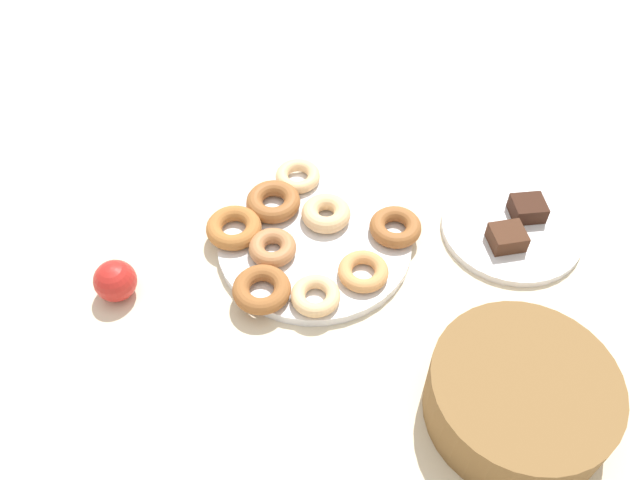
{
  "coord_description": "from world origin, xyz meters",
  "views": [
    {
      "loc": [
        0.21,
        0.67,
        0.84
      ],
      "look_at": [
        0.0,
        0.03,
        0.05
      ],
      "focal_mm": 36.0,
      "sensor_mm": 36.0,
      "label": 1
    }
  ],
  "objects_px": {
    "donut_plate": "(315,242)",
    "donut_4": "(273,248)",
    "donut_7": "(316,296)",
    "brownie_far": "(507,237)",
    "donut_2": "(273,202)",
    "brownie_near": "(528,208)",
    "basket": "(520,397)",
    "donut_0": "(395,227)",
    "donut_3": "(363,271)",
    "donut_6": "(326,213)",
    "cake_plate": "(511,229)",
    "donut_1": "(298,176)",
    "donut_5": "(234,228)",
    "donut_8": "(262,289)",
    "apple": "(115,279)"
  },
  "relations": [
    {
      "from": "donut_0",
      "to": "brownie_near",
      "type": "relative_size",
      "value": 1.58
    },
    {
      "from": "donut_0",
      "to": "donut_7",
      "type": "xyz_separation_m",
      "value": [
        0.17,
        0.09,
        -0.0
      ]
    },
    {
      "from": "donut_2",
      "to": "brownie_near",
      "type": "distance_m",
      "value": 0.44
    },
    {
      "from": "donut_7",
      "to": "brownie_far",
      "type": "bearing_deg",
      "value": -177.47
    },
    {
      "from": "donut_8",
      "to": "brownie_far",
      "type": "bearing_deg",
      "value": 177.14
    },
    {
      "from": "donut_6",
      "to": "cake_plate",
      "type": "bearing_deg",
      "value": 159.67
    },
    {
      "from": "donut_1",
      "to": "donut_6",
      "type": "distance_m",
      "value": 0.11
    },
    {
      "from": "donut_7",
      "to": "brownie_far",
      "type": "xyz_separation_m",
      "value": [
        -0.34,
        -0.02,
        0.0
      ]
    },
    {
      "from": "brownie_near",
      "to": "basket",
      "type": "distance_m",
      "value": 0.37
    },
    {
      "from": "donut_0",
      "to": "donut_7",
      "type": "height_order",
      "value": "donut_0"
    },
    {
      "from": "donut_7",
      "to": "brownie_near",
      "type": "xyz_separation_m",
      "value": [
        -0.41,
        -0.06,
        0.0
      ]
    },
    {
      "from": "donut_3",
      "to": "donut_plate",
      "type": "bearing_deg",
      "value": -63.0
    },
    {
      "from": "donut_0",
      "to": "brownie_far",
      "type": "relative_size",
      "value": 1.58
    },
    {
      "from": "basket",
      "to": "donut_8",
      "type": "bearing_deg",
      "value": -45.41
    },
    {
      "from": "donut_4",
      "to": "basket",
      "type": "bearing_deg",
      "value": 124.08
    },
    {
      "from": "donut_0",
      "to": "basket",
      "type": "distance_m",
      "value": 0.35
    },
    {
      "from": "donut_6",
      "to": "donut_8",
      "type": "height_order",
      "value": "donut_6"
    },
    {
      "from": "brownie_near",
      "to": "basket",
      "type": "xyz_separation_m",
      "value": [
        0.2,
        0.32,
        0.02
      ]
    },
    {
      "from": "donut_4",
      "to": "donut_6",
      "type": "height_order",
      "value": "donut_6"
    },
    {
      "from": "donut_7",
      "to": "brownie_far",
      "type": "distance_m",
      "value": 0.34
    },
    {
      "from": "donut_4",
      "to": "brownie_far",
      "type": "bearing_deg",
      "value": 165.62
    },
    {
      "from": "brownie_far",
      "to": "apple",
      "type": "xyz_separation_m",
      "value": [
        0.63,
        -0.11,
        0.0
      ]
    },
    {
      "from": "donut_6",
      "to": "donut_7",
      "type": "distance_m",
      "value": 0.17
    },
    {
      "from": "donut_5",
      "to": "apple",
      "type": "relative_size",
      "value": 1.4
    },
    {
      "from": "donut_6",
      "to": "cake_plate",
      "type": "xyz_separation_m",
      "value": [
        -0.3,
        0.11,
        -0.03
      ]
    },
    {
      "from": "donut_1",
      "to": "cake_plate",
      "type": "distance_m",
      "value": 0.39
    },
    {
      "from": "donut_2",
      "to": "donut_4",
      "type": "bearing_deg",
      "value": 74.1
    },
    {
      "from": "donut_3",
      "to": "basket",
      "type": "distance_m",
      "value": 0.3
    },
    {
      "from": "donut_2",
      "to": "donut_7",
      "type": "relative_size",
      "value": 1.22
    },
    {
      "from": "donut_5",
      "to": "basket",
      "type": "height_order",
      "value": "basket"
    },
    {
      "from": "donut_plate",
      "to": "donut_7",
      "type": "xyz_separation_m",
      "value": [
        0.04,
        0.12,
        0.02
      ]
    },
    {
      "from": "donut_4",
      "to": "donut_1",
      "type": "bearing_deg",
      "value": -120.36
    },
    {
      "from": "brownie_near",
      "to": "donut_8",
      "type": "bearing_deg",
      "value": 3.23
    },
    {
      "from": "donut_5",
      "to": "donut_6",
      "type": "height_order",
      "value": "donut_6"
    },
    {
      "from": "donut_3",
      "to": "cake_plate",
      "type": "relative_size",
      "value": 0.34
    },
    {
      "from": "donut_4",
      "to": "basket",
      "type": "xyz_separation_m",
      "value": [
        -0.25,
        0.37,
        0.01
      ]
    },
    {
      "from": "cake_plate",
      "to": "brownie_near",
      "type": "distance_m",
      "value": 0.05
    },
    {
      "from": "basket",
      "to": "brownie_near",
      "type": "bearing_deg",
      "value": -121.86
    },
    {
      "from": "donut_6",
      "to": "basket",
      "type": "bearing_deg",
      "value": 108.87
    },
    {
      "from": "donut_7",
      "to": "brownie_far",
      "type": "height_order",
      "value": "brownie_far"
    },
    {
      "from": "donut_3",
      "to": "donut_5",
      "type": "height_order",
      "value": "donut_5"
    },
    {
      "from": "donut_1",
      "to": "donut_5",
      "type": "height_order",
      "value": "donut_5"
    },
    {
      "from": "cake_plate",
      "to": "donut_plate",
      "type": "bearing_deg",
      "value": -12.77
    },
    {
      "from": "donut_plate",
      "to": "basket",
      "type": "relative_size",
      "value": 1.31
    },
    {
      "from": "donut_6",
      "to": "cake_plate",
      "type": "distance_m",
      "value": 0.32
    },
    {
      "from": "donut_3",
      "to": "donut_6",
      "type": "height_order",
      "value": "donut_6"
    },
    {
      "from": "donut_plate",
      "to": "donut_4",
      "type": "height_order",
      "value": "donut_4"
    },
    {
      "from": "donut_plate",
      "to": "donut_5",
      "type": "bearing_deg",
      "value": -23.02
    },
    {
      "from": "apple",
      "to": "brownie_near",
      "type": "bearing_deg",
      "value": 174.93
    },
    {
      "from": "donut_7",
      "to": "basket",
      "type": "xyz_separation_m",
      "value": [
        -0.21,
        0.25,
        0.02
      ]
    }
  ]
}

